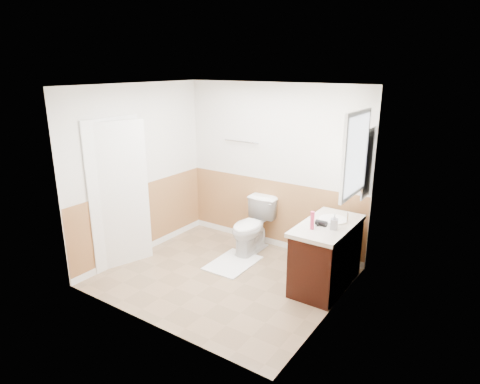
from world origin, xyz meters
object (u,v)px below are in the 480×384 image
Objects in this scene: soap_dispenser at (334,222)px; vanity_cabinet at (326,257)px; toilet at (252,226)px; lotion_bottle at (312,220)px; bath_mat at (233,263)px.

vanity_cabinet is at bearing 133.29° from soap_dispenser.
toilet is at bearing 165.97° from vanity_cabinet.
lotion_bottle is (-0.10, -0.27, 0.56)m from vanity_cabinet.
toilet is at bearing 153.94° from lotion_bottle.
soap_dispenser reaches higher than vanity_cabinet.
vanity_cabinet is at bearing -15.01° from toilet.
toilet is 0.64m from bath_mat.
soap_dispenser is at bearing -46.71° from vanity_cabinet.
soap_dispenser reaches higher than bath_mat.
bath_mat is at bearing 175.56° from lotion_bottle.
bath_mat is 1.56m from lotion_bottle.
bath_mat is at bearing -90.98° from toilet.
bath_mat is 1.40m from vanity_cabinet.
vanity_cabinet reaches higher than bath_mat.
soap_dispenser is at bearing 32.74° from lotion_bottle.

